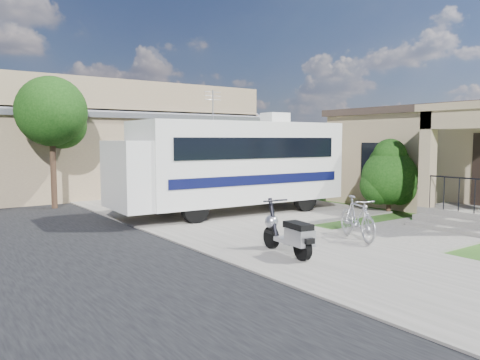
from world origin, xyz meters
TOP-DOWN VIEW (x-y plane):
  - ground at (0.00, 0.00)m, footprint 120.00×120.00m
  - sidewalk_slab at (-1.00, 10.00)m, footprint 4.00×80.00m
  - driveway_slab at (1.50, 4.50)m, footprint 7.00×6.00m
  - walk_slab at (3.00, -1.00)m, footprint 4.00×3.00m
  - house at (8.88, 1.43)m, footprint 9.47×7.80m
  - warehouse at (0.00, 13.97)m, footprint 12.50×8.40m
  - street_tree_a at (-3.70, 9.05)m, footprint 2.44×2.40m
  - street_tree_b at (-3.70, 19.05)m, footprint 2.44×2.40m
  - motorhome at (0.56, 4.44)m, footprint 7.69×2.77m
  - shrub at (4.99, 1.70)m, footprint 1.99×1.90m
  - scooter at (-1.71, -0.90)m, footprint 0.64×1.67m
  - bicycle at (0.62, -0.68)m, footprint 1.07×1.75m
  - garden_hose at (3.68, -0.25)m, footprint 0.35×0.35m

SIDE VIEW (x-z plane):
  - ground at x=0.00m, z-range 0.00..0.00m
  - driveway_slab at x=1.50m, z-range 0.00..0.05m
  - walk_slab at x=3.00m, z-range 0.00..0.05m
  - sidewalk_slab at x=-1.00m, z-range 0.00..0.06m
  - garden_hose at x=3.68m, z-range 0.00..0.16m
  - scooter at x=-1.71m, z-range -0.06..1.04m
  - bicycle at x=0.62m, z-range 0.00..1.02m
  - shrub at x=4.99m, z-range 0.03..2.47m
  - motorhome at x=0.56m, z-range -0.28..3.61m
  - house at x=8.88m, z-range 0.00..3.55m
  - warehouse at x=0.00m, z-range -0.53..4.51m
  - street_tree_a at x=-3.70m, z-range 0.96..5.54m
  - street_tree_b at x=-3.70m, z-range 1.03..5.76m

